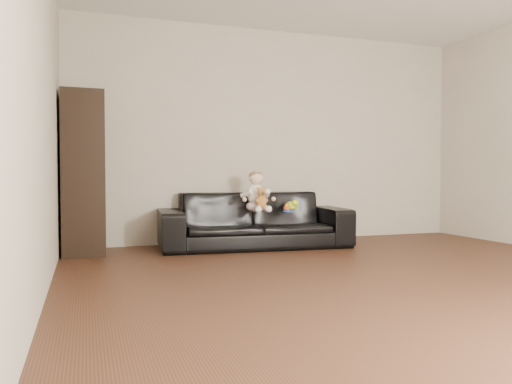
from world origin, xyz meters
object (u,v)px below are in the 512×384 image
object	(u,v)px
sofa	(254,220)
toy_rattle	(287,208)
cabinet	(83,173)
teddy_bear	(261,198)
baby	(256,194)
toy_blue_disc	(288,211)
toy_green	(291,206)

from	to	relation	value
sofa	toy_rattle	bearing A→B (deg)	-26.33
cabinet	teddy_bear	bearing A→B (deg)	-12.40
teddy_bear	baby	bearing A→B (deg)	88.00
baby	toy_blue_disc	bearing A→B (deg)	-20.61
cabinet	toy_blue_disc	xyz separation A→B (m)	(2.16, -0.30, -0.42)
toy_green	toy_rattle	bearing A→B (deg)	-133.60
toy_green	toy_blue_disc	bearing A→B (deg)	-126.48
toy_rattle	toy_blue_disc	distance (m)	0.03
baby	toy_rattle	bearing A→B (deg)	-19.09
sofa	toy_rattle	world-z (taller)	sofa
cabinet	sofa	bearing A→B (deg)	-4.61
toy_green	cabinet	bearing A→B (deg)	175.09
sofa	toy_green	bearing A→B (deg)	-8.27
baby	toy_rattle	world-z (taller)	baby
cabinet	toy_green	distance (m)	2.28
teddy_bear	toy_blue_disc	world-z (taller)	teddy_bear
sofa	cabinet	distance (m)	1.90
teddy_bear	toy_blue_disc	xyz separation A→B (m)	(0.33, 0.05, -0.15)
teddy_bear	toy_green	size ratio (longest dim) A/B	1.43
baby	toy_green	size ratio (longest dim) A/B	2.89
cabinet	toy_rattle	distance (m)	2.20
sofa	toy_green	world-z (taller)	sofa
baby	toy_green	distance (m)	0.45
toy_rattle	toy_blue_disc	bearing A→B (deg)	-46.57
sofa	teddy_bear	xyz separation A→B (m)	(-0.00, -0.25, 0.26)
cabinet	teddy_bear	distance (m)	1.88
teddy_bear	toy_rattle	distance (m)	0.35
sofa	toy_blue_disc	world-z (taller)	sofa
toy_green	baby	bearing A→B (deg)	-177.00
sofa	toy_rattle	size ratio (longest dim) A/B	28.88
toy_rattle	toy_blue_disc	xyz separation A→B (m)	(0.01, -0.01, -0.03)
sofa	cabinet	xyz separation A→B (m)	(-1.83, 0.10, 0.52)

